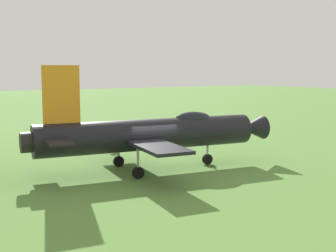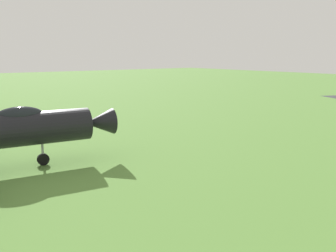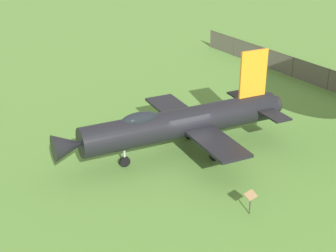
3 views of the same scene
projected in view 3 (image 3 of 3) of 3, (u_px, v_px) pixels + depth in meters
name	position (u px, v px, depth m)	size (l,w,h in m)	color
ground_plane	(183.00, 153.00, 28.28)	(200.00, 200.00, 0.00)	#568438
display_jet	(178.00, 123.00, 27.30)	(9.63, 14.02, 5.60)	black
info_plaque	(251.00, 198.00, 22.42)	(0.48, 0.65, 1.14)	#333333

